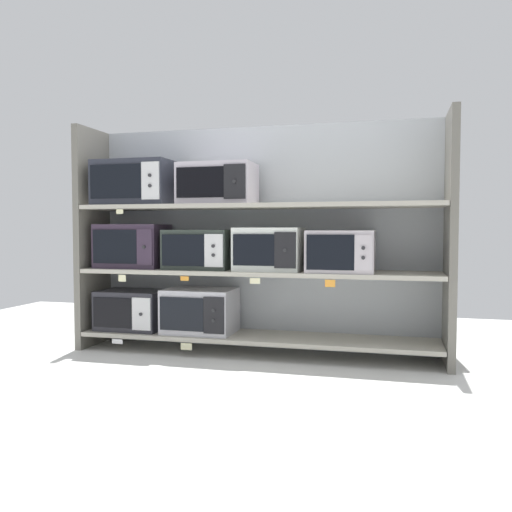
{
  "coord_description": "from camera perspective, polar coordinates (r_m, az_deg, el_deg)",
  "views": [
    {
      "loc": [
        0.95,
        -3.65,
        0.89
      ],
      "look_at": [
        0.0,
        0.0,
        0.7
      ],
      "focal_mm": 37.42,
      "sensor_mm": 36.0,
      "label": 1
    }
  ],
  "objects": [
    {
      "name": "price_tag_3",
      "position": [
        3.72,
        -7.63,
        -2.4
      ],
      "size": [
        0.06,
        0.0,
        0.03
      ],
      "primitive_type": "cube",
      "color": "orange"
    },
    {
      "name": "shelf_1",
      "position": [
        3.78,
        -0.0,
        -1.74
      ],
      "size": [
        2.54,
        0.44,
        0.03
      ],
      "primitive_type": "cube",
      "color": "#ADA899"
    },
    {
      "name": "back_panel",
      "position": [
        4.01,
        0.87,
        1.96
      ],
      "size": [
        2.74,
        0.04,
        1.66
      ],
      "primitive_type": "cube",
      "color": "#9EA3A8",
      "rests_on": "ground"
    },
    {
      "name": "microwave_2",
      "position": [
        4.12,
        -13.06,
        1.04
      ],
      "size": [
        0.5,
        0.35,
        0.33
      ],
      "color": "#332737",
      "rests_on": "shelf_1"
    },
    {
      "name": "microwave_6",
      "position": [
        4.11,
        -12.68,
        7.57
      ],
      "size": [
        0.57,
        0.4,
        0.33
      ],
      "color": "#282B35",
      "rests_on": "shelf_2"
    },
    {
      "name": "microwave_1",
      "position": [
        3.94,
        -6.0,
        -5.83
      ],
      "size": [
        0.51,
        0.38,
        0.32
      ],
      "color": "#B3B2BA",
      "rests_on": "shelf_0"
    },
    {
      "name": "microwave_7",
      "position": [
        3.86,
        -4.13,
        7.68
      ],
      "size": [
        0.53,
        0.36,
        0.29
      ],
      "color": "#BBB3BE",
      "rests_on": "shelf_2"
    },
    {
      "name": "price_tag_2",
      "position": [
        3.92,
        -14.12,
        -2.31
      ],
      "size": [
        0.06,
        0.0,
        0.05
      ],
      "primitive_type": "cube",
      "color": "beige"
    },
    {
      "name": "price_tag_0",
      "position": [
        4.01,
        -14.6,
        -8.83
      ],
      "size": [
        0.08,
        0.0,
        0.03
      ],
      "primitive_type": "cube",
      "color": "white"
    },
    {
      "name": "microwave_3",
      "position": [
        3.9,
        -6.02,
        0.7
      ],
      "size": [
        0.48,
        0.35,
        0.29
      ],
      "color": "#2C352F",
      "rests_on": "shelf_1"
    },
    {
      "name": "upright_right",
      "position": [
        3.67,
        20.07,
        1.69
      ],
      "size": [
        0.05,
        0.44,
        1.66
      ],
      "primitive_type": "cube",
      "color": "#68645B",
      "rests_on": "ground"
    },
    {
      "name": "microwave_0",
      "position": [
        4.17,
        -13.08,
        -5.61
      ],
      "size": [
        0.48,
        0.36,
        0.29
      ],
      "color": "#28272E",
      "rests_on": "shelf_0"
    },
    {
      "name": "microwave_5",
      "position": [
        3.67,
        9.11,
        0.52
      ],
      "size": [
        0.45,
        0.43,
        0.28
      ],
      "color": "#BAB1B6",
      "rests_on": "shelf_1"
    },
    {
      "name": "price_tag_4",
      "position": [
        3.56,
        -0.11,
        -2.67
      ],
      "size": [
        0.07,
        0.0,
        0.04
      ],
      "primitive_type": "cube",
      "color": "beige"
    },
    {
      "name": "price_tag_5",
      "position": [
        3.47,
        7.92,
        -2.92
      ],
      "size": [
        0.07,
        0.0,
        0.05
      ],
      "primitive_type": "cube",
      "color": "orange"
    },
    {
      "name": "shelf_2",
      "position": [
        3.78,
        -0.0,
        5.33
      ],
      "size": [
        2.54,
        0.44,
        0.03
      ],
      "primitive_type": "cube",
      "color": "#ADA899"
    },
    {
      "name": "price_tag_6",
      "position": [
        3.91,
        -14.36,
        4.62
      ],
      "size": [
        0.05,
        0.0,
        0.03
      ],
      "primitive_type": "cube",
      "color": "beige"
    },
    {
      "name": "ground",
      "position": [
        2.96,
        -5.05,
        -14.91
      ],
      "size": [
        6.54,
        6.0,
        0.02
      ],
      "primitive_type": "cube",
      "color": "silver"
    },
    {
      "name": "shelf_0",
      "position": [
        3.85,
        -0.0,
        -8.67
      ],
      "size": [
        2.54,
        0.44,
        0.03
      ],
      "primitive_type": "cube",
      "color": "#ADA899",
      "rests_on": "ground"
    },
    {
      "name": "upright_left",
      "position": [
        4.29,
        -17.08,
        1.89
      ],
      "size": [
        0.05,
        0.44,
        1.66
      ],
      "primitive_type": "cube",
      "color": "#68645B",
      "rests_on": "ground"
    },
    {
      "name": "microwave_4",
      "position": [
        3.75,
        1.44,
        0.75
      ],
      "size": [
        0.46,
        0.37,
        0.3
      ],
      "color": "silver",
      "rests_on": "shelf_1"
    },
    {
      "name": "price_tag_1",
      "position": [
        3.79,
        -7.45,
        -9.58
      ],
      "size": [
        0.08,
        0.0,
        0.05
      ],
      "primitive_type": "cube",
      "color": "beige"
    }
  ]
}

